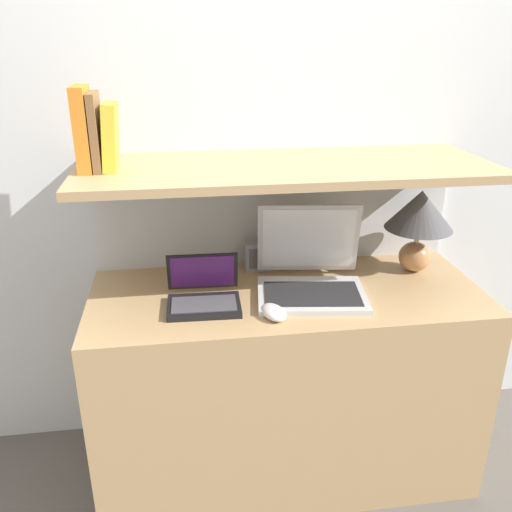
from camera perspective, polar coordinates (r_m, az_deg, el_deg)
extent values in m
cube|color=silver|center=(2.08, 1.72, 11.31)|extent=(6.00, 0.05, 2.40)
cube|color=tan|center=(2.10, 3.11, -13.22)|extent=(1.37, 0.56, 0.76)
cube|color=silver|center=(2.24, 1.74, -4.49)|extent=(1.37, 0.04, 1.17)
cube|color=tan|center=(1.82, 3.22, 9.24)|extent=(1.37, 0.51, 0.03)
ellipsoid|color=#B27A4C|center=(2.13, 16.35, -0.05)|extent=(0.12, 0.12, 0.11)
cylinder|color=tan|center=(2.10, 16.60, 2.08)|extent=(0.02, 0.02, 0.06)
cone|color=#4C4C51|center=(2.07, 16.91, 4.68)|extent=(0.25, 0.25, 0.14)
cube|color=silver|center=(1.86, 5.87, -4.13)|extent=(0.40, 0.31, 0.02)
cube|color=#232326|center=(1.85, 5.91, -3.96)|extent=(0.34, 0.23, 0.00)
cube|color=silver|center=(1.96, 5.53, 1.86)|extent=(0.37, 0.12, 0.27)
cube|color=white|center=(1.95, 5.54, 1.84)|extent=(0.33, 0.10, 0.24)
cube|color=black|center=(1.79, -5.49, -5.27)|extent=(0.24, 0.17, 0.02)
cube|color=#47474C|center=(1.78, -5.50, -5.04)|extent=(0.21, 0.12, 0.00)
cube|color=black|center=(1.85, -5.65, -1.62)|extent=(0.24, 0.05, 0.14)
cube|color=#4C1E60|center=(1.84, -5.65, -1.64)|extent=(0.22, 0.04, 0.12)
ellipsoid|color=white|center=(1.73, 1.87, -5.93)|extent=(0.10, 0.13, 0.03)
cube|color=gray|center=(2.06, 0.32, 0.09)|extent=(0.11, 0.06, 0.11)
cube|color=#59595B|center=(2.03, 0.46, -0.27)|extent=(0.08, 0.00, 0.08)
cube|color=orange|center=(1.78, -17.72, 12.60)|extent=(0.04, 0.15, 0.26)
cube|color=brown|center=(1.77, -16.49, 12.40)|extent=(0.02, 0.14, 0.24)
cube|color=gold|center=(1.77, -15.07, 12.02)|extent=(0.06, 0.13, 0.21)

